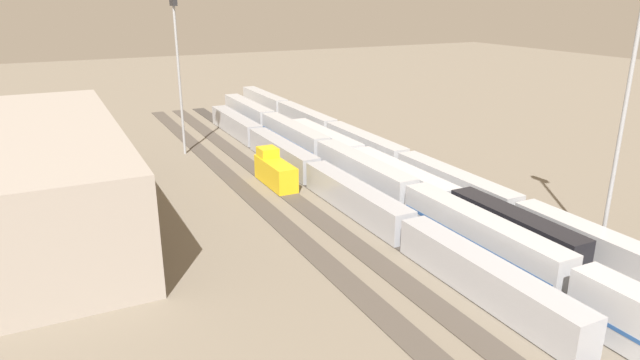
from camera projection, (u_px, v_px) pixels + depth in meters
ground_plane at (342, 191)px, 81.11m from camera, size 400.00×400.00×0.00m
track_bed_0 at (413, 179)px, 86.39m from camera, size 140.00×2.80×0.12m
track_bed_1 at (385, 183)px, 84.27m from camera, size 140.00×2.80×0.12m
track_bed_2 at (356, 188)px, 82.15m from camera, size 140.00×2.80×0.12m
track_bed_3 at (326, 193)px, 80.03m from camera, size 140.00×2.80×0.12m
track_bed_4 at (294, 199)px, 77.91m from camera, size 140.00×2.80×0.12m
track_bed_5 at (260, 205)px, 75.79m from camera, size 140.00×2.80×0.12m
train_on_track_0 at (399, 160)px, 89.06m from camera, size 139.00×3.00×4.40m
train_on_track_3 at (314, 173)px, 82.81m from camera, size 95.60×3.00×3.80m
train_on_track_4 at (275, 171)px, 83.18m from camera, size 10.00×3.00×5.00m
train_on_track_1 at (395, 175)px, 81.52m from camera, size 66.40×3.00×4.40m
train_on_track_2 at (362, 175)px, 80.01m from camera, size 119.80×3.06×5.00m
light_mast_0 at (630, 81)px, 55.73m from camera, size 2.80×0.70×30.18m
light_mast_1 at (178, 57)px, 94.96m from camera, size 2.80×0.70×26.50m
maintenance_shed at (35, 176)px, 68.23m from camera, size 51.49×19.83×12.18m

